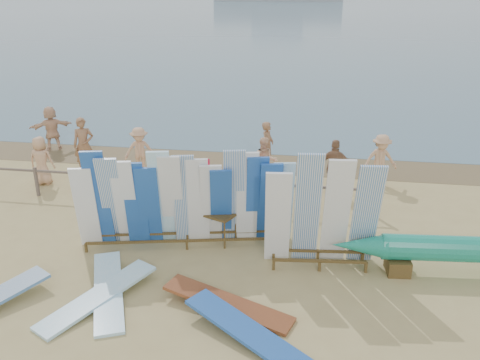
% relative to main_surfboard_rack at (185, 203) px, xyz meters
% --- Properties ---
extents(ground, '(160.00, 160.00, 0.00)m').
position_rel_main_surfboard_rack_xyz_m(ground, '(-1.25, -0.65, -1.15)').
color(ground, tan).
rests_on(ground, ground).
extents(ocean, '(320.00, 240.00, 0.02)m').
position_rel_main_surfboard_rack_xyz_m(ocean, '(-1.25, 127.35, -1.15)').
color(ocean, '#44657A').
rests_on(ocean, ground).
extents(wet_sand_strip, '(40.00, 2.60, 0.01)m').
position_rel_main_surfboard_rack_xyz_m(wet_sand_strip, '(-1.25, 6.55, -1.15)').
color(wet_sand_strip, brown).
rests_on(wet_sand_strip, ground).
extents(fence, '(12.08, 0.08, 0.90)m').
position_rel_main_surfboard_rack_xyz_m(fence, '(-1.25, 2.35, -0.52)').
color(fence, '#65564C').
rests_on(fence, ground).
extents(main_surfboard_rack, '(5.17, 1.66, 2.56)m').
position_rel_main_surfboard_rack_xyz_m(main_surfboard_rack, '(0.00, 0.00, 0.00)').
color(main_surfboard_rack, brown).
rests_on(main_surfboard_rack, ground).
extents(side_surfboard_rack, '(2.54, 0.97, 2.81)m').
position_rel_main_surfboard_rack_xyz_m(side_surfboard_rack, '(3.24, -0.48, 0.12)').
color(side_surfboard_rack, brown).
rests_on(side_surfboard_rack, ground).
extents(vendor_table, '(1.14, 1.00, 1.26)m').
position_rel_main_surfboard_rack_xyz_m(vendor_table, '(0.70, 0.37, -0.73)').
color(vendor_table, brown).
rests_on(vendor_table, ground).
extents(flat_board_c, '(2.74, 1.36, 0.30)m').
position_rel_main_surfboard_rack_xyz_m(flat_board_c, '(1.47, -2.44, -1.15)').
color(flat_board_c, brown).
rests_on(flat_board_c, ground).
extents(flat_board_b, '(1.79, 2.63, 0.29)m').
position_rel_main_surfboard_rack_xyz_m(flat_board_b, '(-1.16, -2.61, -1.15)').
color(flat_board_b, '#9AD7F6').
rests_on(flat_board_b, ground).
extents(flat_board_d, '(2.57, 1.92, 0.36)m').
position_rel_main_surfboard_rack_xyz_m(flat_board_d, '(1.98, -3.28, -1.15)').
color(flat_board_d, '#2254AC').
rests_on(flat_board_d, ground).
extents(flat_board_a, '(1.58, 2.70, 0.28)m').
position_rel_main_surfboard_rack_xyz_m(flat_board_a, '(-1.05, -2.36, -1.15)').
color(flat_board_a, '#9AD7F6').
rests_on(flat_board_a, ground).
extents(beach_chair_left, '(0.55, 0.57, 0.87)m').
position_rel_main_surfboard_rack_xyz_m(beach_chair_left, '(-1.14, 2.85, -0.90)').
color(beach_chair_left, red).
rests_on(beach_chair_left, ground).
extents(beach_chair_right, '(0.79, 0.81, 0.96)m').
position_rel_main_surfboard_rack_xyz_m(beach_chair_right, '(-0.41, 3.43, -0.87)').
color(beach_chair_right, red).
rests_on(beach_chair_right, ground).
extents(stroller, '(0.67, 0.83, 0.99)m').
position_rel_main_surfboard_rack_xyz_m(stroller, '(1.49, 3.27, -0.75)').
color(stroller, red).
rests_on(stroller, ground).
extents(beachgoer_7, '(0.44, 0.66, 1.68)m').
position_rel_main_surfboard_rack_xyz_m(beachgoer_7, '(1.37, 5.79, -0.31)').
color(beachgoer_7, '#8C6042').
rests_on(beachgoer_7, ground).
extents(beachgoer_8, '(0.83, 0.53, 1.59)m').
position_rel_main_surfboard_rack_xyz_m(beachgoer_8, '(1.47, 4.23, -0.36)').
color(beachgoer_8, beige).
rests_on(beachgoer_8, ground).
extents(beachgoer_1, '(0.78, 0.60, 1.88)m').
position_rel_main_surfboard_rack_xyz_m(beachgoer_1, '(-4.72, 4.59, -0.21)').
color(beachgoer_1, '#8C6042').
rests_on(beachgoer_1, ground).
extents(beachgoer_11, '(1.57, 1.36, 1.70)m').
position_rel_main_surfboard_rack_xyz_m(beachgoer_11, '(-7.05, 6.73, -0.30)').
color(beachgoer_11, beige).
rests_on(beachgoer_11, ground).
extents(beachgoer_0, '(0.79, 0.43, 1.56)m').
position_rel_main_surfboard_rack_xyz_m(beachgoer_0, '(-5.57, 3.31, -0.37)').
color(beachgoer_0, tan).
rests_on(beachgoer_0, ground).
extents(beachgoer_10, '(1.05, 0.53, 1.72)m').
position_rel_main_surfboard_rack_xyz_m(beachgoer_10, '(3.60, 3.88, -0.29)').
color(beachgoer_10, '#8C6042').
rests_on(beachgoer_10, ground).
extents(beachgoer_extra_0, '(1.15, 0.69, 1.65)m').
position_rel_main_surfboard_rack_xyz_m(beachgoer_extra_0, '(5.04, 4.90, -0.32)').
color(beachgoer_extra_0, tan).
rests_on(beachgoer_extra_0, ground).
extents(beachgoer_3, '(1.13, 0.77, 1.61)m').
position_rel_main_surfboard_rack_xyz_m(beachgoer_3, '(-2.80, 4.67, -0.35)').
color(beachgoer_3, tan).
rests_on(beachgoer_3, ground).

